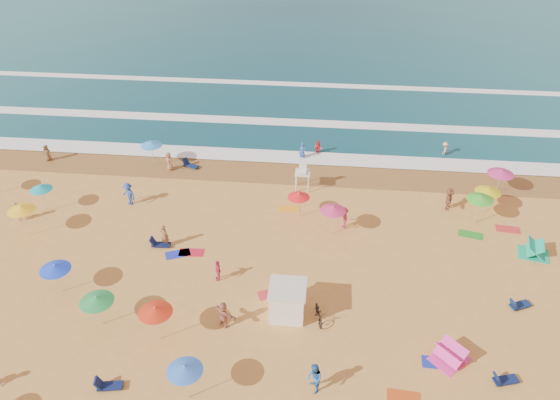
{
  "coord_description": "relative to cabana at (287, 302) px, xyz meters",
  "views": [
    {
      "loc": [
        6.24,
        -27.41,
        24.16
      ],
      "look_at": [
        2.95,
        6.0,
        1.5
      ],
      "focal_mm": 35.0,
      "sensor_mm": 36.0,
      "label": 1
    }
  ],
  "objects": [
    {
      "name": "ground",
      "position": [
        -4.38,
        3.99,
        -1.0
      ],
      "size": [
        220.0,
        220.0,
        0.0
      ],
      "primitive_type": "plane",
      "color": "gold",
      "rests_on": "ground"
    },
    {
      "name": "popup_tents",
      "position": [
        12.8,
        2.35,
        -0.4
      ],
      "size": [
        9.63,
        12.07,
        1.2
      ],
      "color": "#F235A2",
      "rests_on": "ground"
    },
    {
      "name": "wet_sand",
      "position": [
        -4.38,
        16.49,
        -0.99
      ],
      "size": [
        220.0,
        220.0,
        0.0
      ],
      "primitive_type": "plane",
      "color": "olive",
      "rests_on": "ground"
    },
    {
      "name": "surf_foam",
      "position": [
        -4.38,
        25.31,
        -0.9
      ],
      "size": [
        200.0,
        18.7,
        0.05
      ],
      "color": "white",
      "rests_on": "ground"
    },
    {
      "name": "beachgoers",
      "position": [
        -4.25,
        7.11,
        -0.17
      ],
      "size": [
        36.88,
        29.12,
        2.14
      ],
      "color": "brown",
      "rests_on": "ground"
    },
    {
      "name": "cabana_roof",
      "position": [
        0.0,
        0.0,
        1.06
      ],
      "size": [
        2.2,
        2.2,
        0.12
      ],
      "primitive_type": "cube",
      "color": "silver",
      "rests_on": "cabana"
    },
    {
      "name": "towels",
      "position": [
        -1.29,
        1.53,
        -0.98
      ],
      "size": [
        38.81,
        21.76,
        0.03
      ],
      "color": "#E61C40",
      "rests_on": "ground"
    },
    {
      "name": "beach_umbrellas",
      "position": [
        -2.05,
        5.03,
        1.14
      ],
      "size": [
        46.35,
        27.73,
        0.74
      ],
      "color": "green",
      "rests_on": "ground"
    },
    {
      "name": "cabana",
      "position": [
        0.0,
        0.0,
        0.0
      ],
      "size": [
        2.0,
        2.0,
        2.0
      ],
      "primitive_type": "cube",
      "color": "white",
      "rests_on": "ground"
    },
    {
      "name": "bicycle",
      "position": [
        1.9,
        -0.3,
        -0.5
      ],
      "size": [
        1.03,
        2.0,
        1.0
      ],
      "primitive_type": "imported",
      "rotation": [
        0.0,
        0.0,
        0.2
      ],
      "color": "black",
      "rests_on": "ground"
    },
    {
      "name": "loungers",
      "position": [
        2.55,
        2.04,
        -0.83
      ],
      "size": [
        53.63,
        23.59,
        0.34
      ],
      "color": "#0F1D4E",
      "rests_on": "ground"
    },
    {
      "name": "lifeguard_stand",
      "position": [
        -0.0,
        14.01,
        0.05
      ],
      "size": [
        1.2,
        1.2,
        2.1
      ],
      "primitive_type": null,
      "color": "white",
      "rests_on": "ground"
    }
  ]
}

